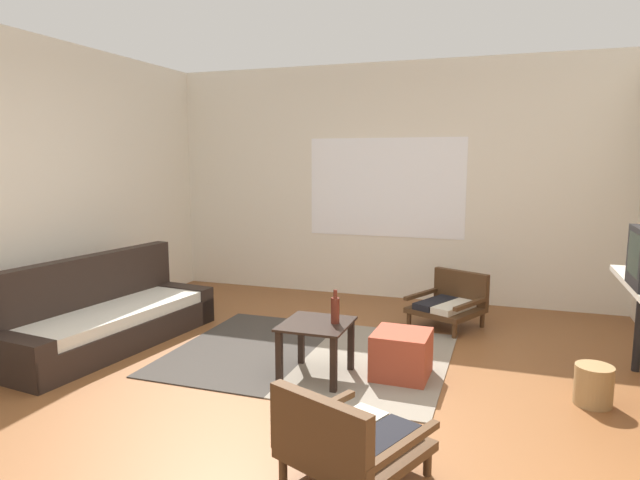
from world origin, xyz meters
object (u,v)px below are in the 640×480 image
object	(u,v)px
wicker_basket	(594,385)
glass_bottle	(335,310)
armchair_by_window	(450,302)
couch	(106,318)
armchair_striped_foreground	(347,441)
ottoman_orange	(401,355)
coffee_table	(316,335)

from	to	relation	value
wicker_basket	glass_bottle	bearing A→B (deg)	-175.63
armchair_by_window	couch	bearing A→B (deg)	-151.13
armchair_striped_foreground	ottoman_orange	size ratio (longest dim) A/B	1.98
couch	ottoman_orange	size ratio (longest dim) A/B	5.08
coffee_table	armchair_striped_foreground	world-z (taller)	armchair_striped_foreground
ottoman_orange	wicker_basket	world-z (taller)	ottoman_orange
coffee_table	ottoman_orange	world-z (taller)	coffee_table
coffee_table	ottoman_orange	bearing A→B (deg)	19.59
coffee_table	armchair_by_window	world-z (taller)	armchair_by_window
ottoman_orange	glass_bottle	world-z (taller)	glass_bottle
coffee_table	armchair_striped_foreground	distance (m)	1.38
coffee_table	armchair_striped_foreground	xyz separation A→B (m)	(0.60, -1.24, -0.09)
armchair_by_window	glass_bottle	xyz separation A→B (m)	(-0.67, -1.61, 0.28)
ottoman_orange	coffee_table	bearing A→B (deg)	-160.41
ottoman_orange	wicker_basket	distance (m)	1.29
coffee_table	armchair_striped_foreground	bearing A→B (deg)	-64.32
armchair_striped_foreground	wicker_basket	xyz separation A→B (m)	(1.29, 1.41, -0.10)
coffee_table	glass_bottle	bearing A→B (deg)	14.40
couch	glass_bottle	distance (m)	2.15
coffee_table	wicker_basket	bearing A→B (deg)	5.10
armchair_by_window	ottoman_orange	distance (m)	1.45
coffee_table	glass_bottle	size ratio (longest dim) A/B	2.07
armchair_by_window	wicker_basket	world-z (taller)	armchair_by_window
ottoman_orange	wicker_basket	bearing A→B (deg)	-1.95
glass_bottle	wicker_basket	distance (m)	1.80
glass_bottle	couch	bearing A→B (deg)	178.11
couch	glass_bottle	size ratio (longest dim) A/B	8.25
couch	wicker_basket	distance (m)	3.88
couch	glass_bottle	bearing A→B (deg)	-1.89
couch	coffee_table	world-z (taller)	couch
armchair_by_window	ottoman_orange	xyz separation A→B (m)	(-0.21, -1.43, -0.07)
armchair_by_window	glass_bottle	world-z (taller)	glass_bottle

